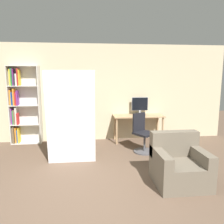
% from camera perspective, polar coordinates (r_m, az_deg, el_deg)
% --- Properties ---
extents(ground_plane, '(16.00, 16.00, 0.00)m').
position_cam_1_polar(ground_plane, '(3.35, -6.54, -23.61)').
color(ground_plane, brown).
extents(wall_back, '(8.00, 0.06, 2.70)m').
position_cam_1_polar(wall_back, '(6.21, -6.63, 4.94)').
color(wall_back, '#C6B793').
rests_on(wall_back, ground).
extents(desk, '(1.39, 0.57, 0.74)m').
position_cam_1_polar(desk, '(6.14, 6.87, -1.76)').
color(desk, tan).
rests_on(desk, ground).
extents(monitor, '(0.47, 0.24, 0.49)m').
position_cam_1_polar(monitor, '(6.24, 7.28, 1.76)').
color(monitor, '#B7B7BC').
rests_on(monitor, desk).
extents(office_chair, '(0.61, 0.61, 0.93)m').
position_cam_1_polar(office_chair, '(5.37, 8.09, -6.29)').
color(office_chair, '#4C4C51').
rests_on(office_chair, ground).
extents(bookshelf, '(0.79, 0.29, 2.09)m').
position_cam_1_polar(bookshelf, '(6.35, -22.67, 1.78)').
color(bookshelf, beige).
rests_on(bookshelf, ground).
extents(mattress_near, '(1.00, 0.39, 1.94)m').
position_cam_1_polar(mattress_near, '(4.60, -10.58, -1.46)').
color(mattress_near, silver).
rests_on(mattress_near, ground).
extents(armchair, '(0.85, 0.80, 0.85)m').
position_cam_1_polar(armchair, '(4.00, 17.02, -13.09)').
color(armchair, '#665B4C').
rests_on(armchair, ground).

